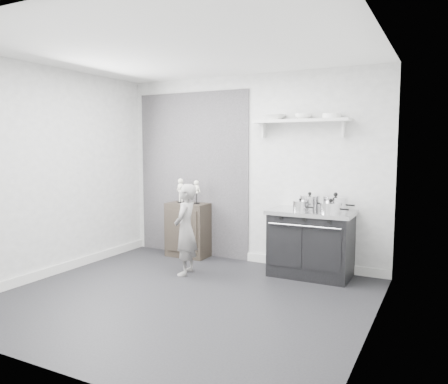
% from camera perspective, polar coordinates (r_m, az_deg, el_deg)
% --- Properties ---
extents(ground, '(4.00, 4.00, 0.00)m').
position_cam_1_polar(ground, '(5.04, -5.43, -13.57)').
color(ground, black).
rests_on(ground, ground).
extents(room_shell, '(4.02, 3.62, 2.71)m').
position_cam_1_polar(room_shell, '(4.92, -5.55, 5.44)').
color(room_shell, '#AAAAA8').
rests_on(room_shell, ground).
extents(wall_shelf, '(1.30, 0.26, 0.24)m').
position_cam_1_polar(wall_shelf, '(5.94, 9.98, 9.04)').
color(wall_shelf, silver).
rests_on(wall_shelf, room_shell).
extents(stove, '(1.08, 0.67, 0.86)m').
position_cam_1_polar(stove, '(5.81, 11.28, -6.54)').
color(stove, black).
rests_on(stove, ground).
extents(side_cabinet, '(0.63, 0.37, 0.82)m').
position_cam_1_polar(side_cabinet, '(6.72, -4.69, -4.93)').
color(side_cabinet, black).
rests_on(side_cabinet, ground).
extents(child, '(0.37, 0.49, 1.20)m').
position_cam_1_polar(child, '(5.75, -5.04, -4.91)').
color(child, slate).
rests_on(child, ground).
extents(pot_back_left, '(0.35, 0.27, 0.23)m').
position_cam_1_polar(pot_back_left, '(5.83, 11.11, -1.31)').
color(pot_back_left, silver).
rests_on(pot_back_left, stove).
extents(pot_back_right, '(0.40, 0.31, 0.24)m').
position_cam_1_polar(pot_back_right, '(5.73, 14.35, -1.49)').
color(pot_back_right, silver).
rests_on(pot_back_right, stove).
extents(pot_front_right, '(0.35, 0.27, 0.18)m').
position_cam_1_polar(pot_front_right, '(5.51, 13.76, -2.02)').
color(pot_front_right, silver).
rests_on(pot_front_right, stove).
extents(pot_front_center, '(0.27, 0.18, 0.17)m').
position_cam_1_polar(pot_front_center, '(5.60, 9.91, -1.82)').
color(pot_front_center, silver).
rests_on(pot_front_center, stove).
extents(skeleton_full, '(0.12, 0.08, 0.43)m').
position_cam_1_polar(skeleton_full, '(6.70, -5.68, 0.43)').
color(skeleton_full, beige).
rests_on(skeleton_full, side_cabinet).
extents(skeleton_torso, '(0.11, 0.07, 0.41)m').
position_cam_1_polar(skeleton_torso, '(6.56, -3.62, 0.23)').
color(skeleton_torso, beige).
rests_on(skeleton_torso, side_cabinet).
extents(bowl_large, '(0.30, 0.30, 0.07)m').
position_cam_1_polar(bowl_large, '(6.06, 6.57, 9.68)').
color(bowl_large, white).
rests_on(bowl_large, wall_shelf).
extents(bowl_small, '(0.23, 0.23, 0.07)m').
position_cam_1_polar(bowl_small, '(5.93, 10.29, 9.69)').
color(bowl_small, white).
rests_on(bowl_small, wall_shelf).
extents(plate_stack, '(0.23, 0.23, 0.06)m').
position_cam_1_polar(plate_stack, '(5.83, 13.87, 9.62)').
color(plate_stack, white).
rests_on(plate_stack, wall_shelf).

